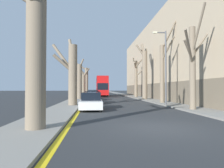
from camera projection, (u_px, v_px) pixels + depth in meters
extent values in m
plane|color=#2B2D30|center=(157.00, 128.00, 8.59)|extent=(300.00, 300.00, 0.00)
cube|color=gray|center=(86.00, 94.00, 57.93)|extent=(2.50, 120.00, 0.12)
cube|color=gray|center=(122.00, 94.00, 58.84)|extent=(2.50, 120.00, 0.12)
cube|color=tan|center=(174.00, 62.00, 35.76)|extent=(10.00, 44.09, 12.89)
cube|color=#6B5E4C|center=(147.00, 91.00, 35.21)|extent=(0.12, 43.21, 2.50)
cube|color=yellow|center=(91.00, 94.00, 58.05)|extent=(0.24, 120.00, 0.01)
cylinder|color=#7A6B56|center=(36.00, 46.00, 7.97)|extent=(0.78, 0.78, 6.81)
cylinder|color=#7A6B56|center=(73.00, 75.00, 19.25)|extent=(0.84, 0.84, 5.94)
cylinder|color=#7A6B56|center=(63.00, 63.00, 19.00)|extent=(2.01, 0.74, 1.79)
cylinder|color=#7A6B56|center=(71.00, 49.00, 19.95)|extent=(0.85, 1.66, 2.37)
cylinder|color=#7A6B56|center=(63.00, 58.00, 19.70)|extent=(2.41, 1.37, 2.99)
cylinder|color=#7A6B56|center=(79.00, 82.00, 30.89)|extent=(0.78, 0.78, 5.47)
cylinder|color=#7A6B56|center=(75.00, 63.00, 31.36)|extent=(1.87, 1.27, 1.67)
cylinder|color=#7A6B56|center=(78.00, 75.00, 31.57)|extent=(0.83, 1.65, 1.93)
cylinder|color=#7A6B56|center=(81.00, 64.00, 32.29)|extent=(0.70, 2.84, 1.99)
cylinder|color=#7A6B56|center=(83.00, 86.00, 41.93)|extent=(0.88, 0.88, 4.64)
cylinder|color=#7A6B56|center=(86.00, 73.00, 41.17)|extent=(1.57, 2.07, 1.78)
cylinder|color=#7A6B56|center=(80.00, 72.00, 42.50)|extent=(1.80, 1.53, 3.44)
cylinder|color=#7A6B56|center=(83.00, 77.00, 43.17)|extent=(0.81, 2.72, 2.72)
cylinder|color=#7A6B56|center=(84.00, 75.00, 42.75)|extent=(0.60, 1.76, 1.39)
cylinder|color=#7A6B56|center=(87.00, 81.00, 53.64)|extent=(0.87, 0.87, 7.19)
cylinder|color=#7A6B56|center=(82.00, 73.00, 53.60)|extent=(2.65, 0.33, 1.80)
cylinder|color=#7A6B56|center=(83.00, 72.00, 52.90)|extent=(2.35, 1.78, 2.61)
cylinder|color=#7A6B56|center=(82.00, 67.00, 53.58)|extent=(2.75, 0.38, 2.02)
cylinder|color=#7A6B56|center=(87.00, 72.00, 53.09)|extent=(0.36, 1.50, 2.63)
cylinder|color=#7A6B56|center=(192.00, 69.00, 15.31)|extent=(0.47, 0.47, 6.47)
cylinder|color=#7A6B56|center=(200.00, 45.00, 15.66)|extent=(1.64, 0.68, 1.96)
cylinder|color=#7A6B56|center=(189.00, 48.00, 14.14)|extent=(1.82, 2.46, 2.07)
cylinder|color=#7A6B56|center=(188.00, 50.00, 14.86)|extent=(1.23, 1.08, 1.46)
cylinder|color=#7A6B56|center=(198.00, 29.00, 14.41)|extent=(0.22, 2.08, 3.22)
cylinder|color=#7A6B56|center=(162.00, 74.00, 22.81)|extent=(0.51, 0.51, 6.69)
cylinder|color=#7A6B56|center=(167.00, 39.00, 23.01)|extent=(1.51, 0.29, 2.72)
cylinder|color=#7A6B56|center=(168.00, 49.00, 21.86)|extent=(0.81, 2.25, 2.36)
cylinder|color=#7A6B56|center=(169.00, 35.00, 22.82)|extent=(1.71, 0.52, 3.26)
cylinder|color=#7A6B56|center=(145.00, 75.00, 29.86)|extent=(0.75, 0.75, 7.32)
cylinder|color=#7A6B56|center=(145.00, 64.00, 30.31)|extent=(0.78, 1.11, 1.98)
cylinder|color=#7A6B56|center=(143.00, 49.00, 30.47)|extent=(0.40, 1.29, 1.97)
cylinder|color=#7A6B56|center=(143.00, 54.00, 30.74)|extent=(0.47, 1.89, 3.47)
cylinder|color=#7A6B56|center=(145.00, 56.00, 30.71)|extent=(0.95, 1.81, 2.61)
cylinder|color=#7A6B56|center=(140.00, 51.00, 29.97)|extent=(1.48, 0.43, 1.98)
cylinder|color=#7A6B56|center=(136.00, 79.00, 37.22)|extent=(0.59, 0.59, 6.89)
cylinder|color=#7A6B56|center=(140.00, 72.00, 36.68)|extent=(1.56, 1.51, 1.71)
cylinder|color=#7A6B56|center=(139.00, 64.00, 36.54)|extent=(0.92, 1.74, 1.34)
cylinder|color=#7A6B56|center=(135.00, 64.00, 36.73)|extent=(0.99, 1.32, 2.07)
cylinder|color=#7A6B56|center=(135.00, 66.00, 36.52)|extent=(0.80, 1.65, 1.10)
cylinder|color=#7A6B56|center=(142.00, 59.00, 36.97)|extent=(2.24, 1.09, 2.05)
cube|color=red|center=(102.00, 89.00, 45.56)|extent=(2.46, 11.09, 2.54)
cube|color=red|center=(102.00, 80.00, 45.61)|extent=(2.41, 10.87, 1.30)
cube|color=#A91111|center=(102.00, 77.00, 45.62)|extent=(2.41, 10.87, 0.12)
cube|color=black|center=(102.00, 87.00, 45.57)|extent=(2.49, 9.76, 1.32)
cube|color=black|center=(102.00, 80.00, 45.61)|extent=(2.49, 9.76, 0.99)
cube|color=black|center=(103.00, 86.00, 40.07)|extent=(2.21, 0.06, 1.39)
cylinder|color=black|center=(97.00, 94.00, 42.13)|extent=(0.30, 1.10, 1.10)
cylinder|color=black|center=(107.00, 94.00, 42.32)|extent=(0.30, 1.10, 1.10)
cylinder|color=black|center=(97.00, 93.00, 48.54)|extent=(0.30, 1.10, 1.10)
cylinder|color=black|center=(106.00, 93.00, 48.72)|extent=(0.30, 1.10, 1.10)
cube|color=silver|center=(91.00, 104.00, 16.23)|extent=(1.72, 4.57, 0.58)
cube|color=black|center=(91.00, 96.00, 16.51)|extent=(1.51, 2.37, 0.63)
cylinder|color=black|center=(81.00, 107.00, 14.80)|extent=(0.20, 0.68, 0.68)
cylinder|color=black|center=(101.00, 107.00, 14.93)|extent=(0.20, 0.68, 0.68)
cylinder|color=black|center=(83.00, 104.00, 17.52)|extent=(0.20, 0.68, 0.68)
cylinder|color=black|center=(100.00, 104.00, 17.65)|extent=(0.20, 0.68, 0.68)
cube|color=#4C5156|center=(92.00, 99.00, 22.72)|extent=(1.86, 4.47, 0.59)
cube|color=black|center=(92.00, 94.00, 23.00)|extent=(1.63, 2.32, 0.62)
cylinder|color=black|center=(84.00, 101.00, 21.31)|extent=(0.20, 0.67, 0.67)
cylinder|color=black|center=(100.00, 101.00, 21.45)|extent=(0.20, 0.67, 0.67)
cylinder|color=black|center=(86.00, 100.00, 23.98)|extent=(0.20, 0.67, 0.67)
cylinder|color=black|center=(99.00, 100.00, 24.12)|extent=(0.20, 0.67, 0.67)
cube|color=navy|center=(93.00, 97.00, 28.99)|extent=(1.73, 4.08, 0.60)
cube|color=black|center=(93.00, 93.00, 29.25)|extent=(1.52, 2.12, 0.63)
cylinder|color=black|center=(87.00, 98.00, 27.71)|extent=(0.20, 0.65, 0.65)
cylinder|color=black|center=(98.00, 98.00, 27.84)|extent=(0.20, 0.65, 0.65)
cylinder|color=black|center=(88.00, 98.00, 30.15)|extent=(0.20, 0.65, 0.65)
cylinder|color=black|center=(98.00, 98.00, 30.28)|extent=(0.20, 0.65, 0.65)
cube|color=black|center=(93.00, 95.00, 34.90)|extent=(1.82, 4.46, 0.68)
cube|color=black|center=(93.00, 92.00, 35.18)|extent=(1.60, 2.32, 0.61)
cylinder|color=black|center=(88.00, 97.00, 33.49)|extent=(0.20, 0.64, 0.64)
cylinder|color=black|center=(98.00, 97.00, 33.63)|extent=(0.20, 0.64, 0.64)
cylinder|color=black|center=(89.00, 96.00, 36.16)|extent=(0.20, 0.64, 0.64)
cylinder|color=black|center=(98.00, 96.00, 36.29)|extent=(0.20, 0.64, 0.64)
cylinder|color=#4C4F54|center=(166.00, 68.00, 19.91)|extent=(0.16, 0.16, 7.46)
cylinder|color=#4C4F54|center=(160.00, 33.00, 19.94)|extent=(1.10, 0.11, 0.11)
cube|color=beige|center=(155.00, 32.00, 19.89)|extent=(0.44, 0.20, 0.16)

